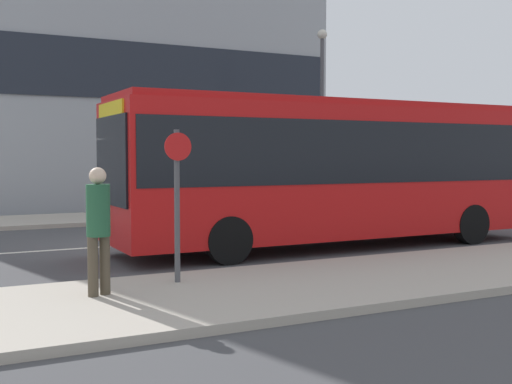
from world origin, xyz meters
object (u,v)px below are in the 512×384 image
(parked_car_1, at_px, (506,192))
(pedestrian_near_stop, at_px, (98,222))
(street_lamp, at_px, (322,100))
(bus_stop_sign, at_px, (177,193))
(city_bus, at_px, (333,164))
(parked_car_0, at_px, (406,197))

(parked_car_1, height_order, pedestrian_near_stop, pedestrian_near_stop)
(parked_car_1, distance_m, pedestrian_near_stop, 20.85)
(parked_car_1, relative_size, street_lamp, 0.63)
(bus_stop_sign, relative_size, street_lamp, 0.37)
(bus_stop_sign, bearing_deg, parked_car_1, 27.13)
(street_lamp, bearing_deg, city_bus, -121.24)
(parked_car_1, relative_size, pedestrian_near_stop, 2.25)
(parked_car_0, relative_size, bus_stop_sign, 1.80)
(bus_stop_sign, bearing_deg, street_lamp, 47.79)
(parked_car_0, bearing_deg, bus_stop_sign, -143.88)
(parked_car_1, relative_size, bus_stop_sign, 1.72)
(parked_car_0, bearing_deg, pedestrian_near_stop, -145.55)
(city_bus, distance_m, pedestrian_near_stop, 7.20)
(city_bus, distance_m, parked_car_1, 13.75)
(pedestrian_near_stop, height_order, bus_stop_sign, bus_stop_sign)
(parked_car_1, xyz_separation_m, street_lamp, (-7.85, 1.57, 3.52))
(parked_car_1, height_order, street_lamp, street_lamp)
(city_bus, xyz_separation_m, bus_stop_sign, (-4.96, -3.00, -0.39))
(street_lamp, bearing_deg, parked_car_0, -31.81)
(city_bus, height_order, parked_car_0, city_bus)
(parked_car_0, xyz_separation_m, parked_car_1, (5.23, 0.05, 0.06))
(parked_car_0, distance_m, street_lamp, 4.72)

